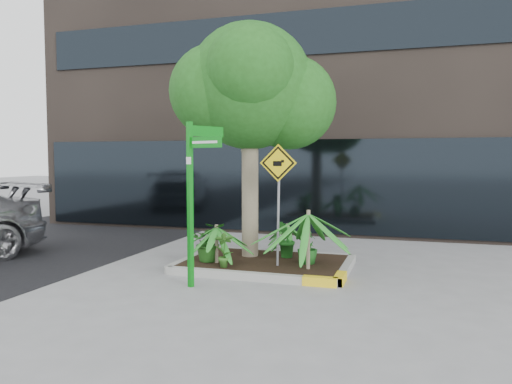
% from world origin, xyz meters
% --- Properties ---
extents(ground, '(80.00, 80.00, 0.00)m').
position_xyz_m(ground, '(0.00, 0.00, 0.00)').
color(ground, gray).
rests_on(ground, ground).
extents(building, '(18.00, 8.00, 15.00)m').
position_xyz_m(building, '(0.50, 8.50, 7.50)').
color(building, '#2D2621').
rests_on(building, ground).
extents(planter, '(3.35, 2.36, 0.15)m').
position_xyz_m(planter, '(0.23, 0.27, 0.10)').
color(planter, '#9E9E99').
rests_on(planter, ground).
extents(tree, '(3.33, 2.96, 5.00)m').
position_xyz_m(tree, '(-0.24, 0.67, 3.65)').
color(tree, gray).
rests_on(tree, ground).
extents(palm_front, '(1.23, 1.23, 1.37)m').
position_xyz_m(palm_front, '(1.17, -0.21, 1.17)').
color(palm_front, gray).
rests_on(palm_front, ground).
extents(palm_left, '(0.84, 0.84, 0.93)m').
position_xyz_m(palm_left, '(-0.65, -0.20, 0.85)').
color(palm_left, gray).
rests_on(palm_left, ground).
extents(palm_back, '(0.72, 0.72, 0.80)m').
position_xyz_m(palm_back, '(0.46, 1.11, 0.75)').
color(palm_back, gray).
rests_on(palm_back, ground).
extents(shrub_a, '(0.92, 0.92, 0.79)m').
position_xyz_m(shrub_a, '(-0.82, -0.13, 0.54)').
color(shrub_a, '#1F5217').
rests_on(shrub_a, planter).
extents(shrub_b, '(0.48, 0.48, 0.69)m').
position_xyz_m(shrub_b, '(1.07, 0.24, 0.49)').
color(shrub_b, '#1B5B1B').
rests_on(shrub_b, planter).
extents(shrub_c, '(0.45, 0.45, 0.67)m').
position_xyz_m(shrub_c, '(-0.35, -0.55, 0.49)').
color(shrub_c, '#316720').
rests_on(shrub_c, planter).
extents(shrub_d, '(0.49, 0.49, 0.77)m').
position_xyz_m(shrub_d, '(0.55, 0.65, 0.53)').
color(shrub_d, '#1A5B1A').
rests_on(shrub_d, planter).
extents(street_sign_post, '(0.76, 1.04, 2.80)m').
position_xyz_m(street_sign_post, '(-0.53, -1.47, 1.73)').
color(street_sign_post, '#0B7914').
rests_on(street_sign_post, ground).
extents(cattle_sign, '(0.71, 0.19, 2.30)m').
position_xyz_m(cattle_sign, '(0.56, -0.07, 1.71)').
color(cattle_sign, slate).
rests_on(cattle_sign, ground).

